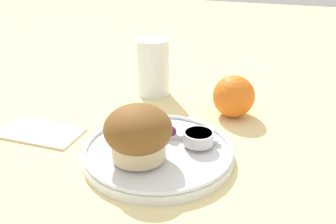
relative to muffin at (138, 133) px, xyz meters
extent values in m
plane|color=beige|center=(0.02, 0.03, -0.06)|extent=(3.00, 3.00, 0.00)
cylinder|color=white|center=(0.02, 0.03, -0.05)|extent=(0.23, 0.23, 0.01)
torus|color=white|center=(0.02, 0.03, -0.04)|extent=(0.23, 0.23, 0.01)
cylinder|color=beige|center=(0.00, 0.00, -0.02)|extent=(0.08, 0.08, 0.04)
ellipsoid|color=brown|center=(0.00, 0.00, 0.01)|extent=(0.10, 0.10, 0.07)
cylinder|color=silver|center=(0.07, 0.06, -0.03)|extent=(0.05, 0.05, 0.02)
cylinder|color=beige|center=(0.07, 0.06, -0.02)|extent=(0.04, 0.04, 0.00)
sphere|color=#4C194C|center=(0.01, 0.07, -0.03)|extent=(0.02, 0.02, 0.02)
sphere|color=#4C194C|center=(0.03, 0.07, -0.03)|extent=(0.02, 0.02, 0.02)
cube|color=silver|center=(0.02, 0.08, -0.04)|extent=(0.17, 0.02, 0.00)
sphere|color=orange|center=(0.10, 0.22, -0.02)|extent=(0.08, 0.08, 0.08)
cylinder|color=silver|center=(-0.08, 0.27, 0.00)|extent=(0.07, 0.07, 0.12)
cube|color=beige|center=(-0.20, 0.04, -0.05)|extent=(0.14, 0.08, 0.01)
camera|label=1|loc=(0.19, -0.43, 0.26)|focal=40.00mm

